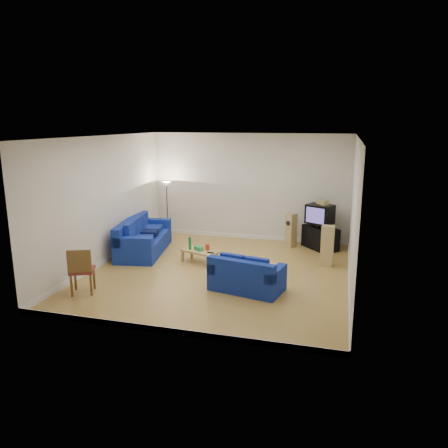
% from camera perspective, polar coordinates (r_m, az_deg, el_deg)
% --- Properties ---
extents(room, '(6.01, 6.51, 3.21)m').
position_cam_1_polar(room, '(10.13, -0.60, 1.94)').
color(room, olive).
rests_on(room, ground).
extents(sofa_three_seat, '(1.43, 2.52, 0.92)m').
position_cam_1_polar(sofa_three_seat, '(12.22, -10.68, -2.11)').
color(sofa_three_seat, navy).
rests_on(sofa_three_seat, ground).
extents(sofa_loveseat, '(1.65, 1.14, 0.75)m').
position_cam_1_polar(sofa_loveseat, '(9.36, 2.89, -7.06)').
color(sofa_loveseat, navy).
rests_on(sofa_loveseat, ground).
extents(coffee_table, '(1.04, 0.77, 0.34)m').
position_cam_1_polar(coffee_table, '(11.15, -3.21, -3.68)').
color(coffee_table, tan).
rests_on(coffee_table, ground).
extents(bottle, '(0.10, 0.10, 0.32)m').
position_cam_1_polar(bottle, '(11.17, -4.47, -2.52)').
color(bottle, '#197233').
rests_on(bottle, coffee_table).
extents(tissue_box, '(0.28, 0.25, 0.10)m').
position_cam_1_polar(tissue_box, '(11.11, -3.32, -3.19)').
color(tissue_box, green).
rests_on(tissue_box, coffee_table).
extents(red_canister, '(0.16, 0.16, 0.15)m').
position_cam_1_polar(red_canister, '(11.10, -2.17, -3.05)').
color(red_canister, red).
rests_on(red_canister, coffee_table).
extents(remote, '(0.18, 0.07, 0.02)m').
position_cam_1_polar(remote, '(10.87, -1.78, -3.76)').
color(remote, black).
rests_on(remote, coffee_table).
extents(tv_stand, '(1.11, 1.15, 0.63)m').
position_cam_1_polar(tv_stand, '(12.68, 12.46, -1.76)').
color(tv_stand, black).
rests_on(tv_stand, ground).
extents(av_receiver, '(0.53, 0.58, 0.11)m').
position_cam_1_polar(av_receiver, '(12.62, 12.55, -0.11)').
color(av_receiver, black).
rests_on(av_receiver, tv_stand).
extents(television, '(0.85, 0.76, 0.54)m').
position_cam_1_polar(television, '(12.48, 12.41, 1.27)').
color(television, black).
rests_on(television, av_receiver).
extents(centre_speaker, '(0.36, 0.39, 0.13)m').
position_cam_1_polar(centre_speaker, '(12.49, 12.70, 2.83)').
color(centre_speaker, tan).
rests_on(centre_speaker, television).
extents(speaker_left, '(0.34, 0.36, 0.98)m').
position_cam_1_polar(speaker_left, '(12.65, 8.74, -0.81)').
color(speaker_left, tan).
rests_on(speaker_left, ground).
extents(speaker_right, '(0.33, 0.26, 1.03)m').
position_cam_1_polar(speaker_right, '(11.16, 13.33, -2.79)').
color(speaker_right, tan).
rests_on(speaker_right, ground).
extents(floor_lamp, '(0.30, 0.30, 1.75)m').
position_cam_1_polar(floor_lamp, '(13.47, -7.50, 4.22)').
color(floor_lamp, black).
rests_on(floor_lamp, ground).
extents(dining_chair, '(0.62, 0.62, 1.00)m').
position_cam_1_polar(dining_chair, '(9.55, -18.15, -5.57)').
color(dining_chair, brown).
rests_on(dining_chair, ground).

